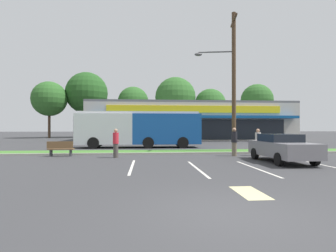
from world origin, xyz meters
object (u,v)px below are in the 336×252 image
Objects in this scene: car_0 at (169,137)px; pedestrian_mid at (258,142)px; city_bus at (139,128)px; utility_pole at (232,78)px; pedestrian_near_bench at (116,143)px; pedestrian_by_pole at (234,142)px; bus_stop_bench at (61,148)px; car_2 at (282,147)px.

car_0 is 13.54m from pedestrian_mid.
city_bus is at bearing -124.89° from pedestrian_mid.
pedestrian_near_bench is (-8.12, -2.85, -4.61)m from utility_pole.
pedestrian_mid is (1.66, 0.23, -0.03)m from pedestrian_by_pole.
bus_stop_bench is (-4.76, -7.13, -1.26)m from city_bus.
pedestrian_near_bench is at bearing -21.79° from pedestrian_by_pole.
car_0 is at bearing -164.24° from car_2.
car_0 is at bearing -99.30° from pedestrian_near_bench.
city_bus is 6.36× the size of pedestrian_mid.
city_bus reaches higher than pedestrian_mid.
pedestrian_near_bench is 7.44m from pedestrian_by_pole.
city_bus is at bearing -123.71° from bus_stop_bench.
pedestrian_near_bench is at bearing 163.46° from bus_stop_bench.
city_bus is at bearing -122.34° from car_0.
pedestrian_near_bench is at bearing -108.37° from car_0.
utility_pole is at bearing -171.79° from car_2.
city_bus is (-6.92, 5.34, -3.73)m from utility_pole.
city_bus is 8.32m from pedestrian_near_bench.
pedestrian_by_pole is at bearing -76.78° from car_0.
utility_pole is 0.93× the size of city_bus.
pedestrian_mid is (7.90, -7.65, -0.89)m from city_bus.
pedestrian_mid is at bearing 177.67° from bus_stop_bench.
utility_pole is 2.18× the size of car_0.
bus_stop_bench is at bearing 56.34° from city_bus.
pedestrian_mid is (0.16, 3.37, 0.10)m from car_2.
utility_pole is 5.88× the size of pedestrian_near_bench.
car_0 is at bearing 109.68° from utility_pole.
car_2 is 9.37m from pedestrian_near_bench.
pedestrian_by_pole is (7.44, 0.32, 0.03)m from pedestrian_near_bench.
city_bus is 6.06m from car_0.
utility_pole is at bearing -171.28° from bus_stop_bench.
pedestrian_by_pole is (6.24, -7.87, -0.86)m from city_bus.
car_2 reaches higher than bus_stop_bench.
car_2 is (12.50, -3.88, 0.27)m from bus_stop_bench.
city_bus is at bearing -89.24° from pedestrian_near_bench.
car_0 is at bearing -101.00° from pedestrian_by_pole.
car_2 is 3.37m from pedestrian_mid.
pedestrian_near_bench is (3.56, -1.06, 0.38)m from bus_stop_bench.
pedestrian_by_pole is at bearing 128.45° from city_bus.
car_2 is 2.60× the size of pedestrian_near_bench.
pedestrian_near_bench reaches higher than pedestrian_mid.
car_0 is 16.70m from car_2.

